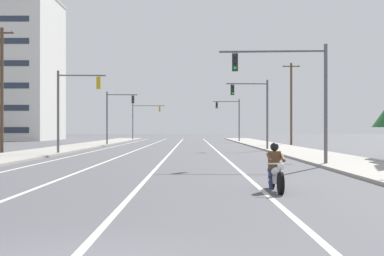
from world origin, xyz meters
name	(u,v)px	position (x,y,z in m)	size (l,w,h in m)	color
lane_stripe_center	(174,148)	(-0.07, 45.00, 0.00)	(0.16, 100.00, 0.01)	beige
lane_stripe_left	(141,148)	(-3.30, 45.00, 0.00)	(0.16, 100.00, 0.01)	beige
lane_stripe_right	(213,148)	(3.78, 45.00, 0.00)	(0.16, 100.00, 0.01)	beige
lane_stripe_far_left	(107,148)	(-6.64, 45.00, 0.00)	(0.16, 100.00, 0.01)	beige
sidewalk_kerb_right	(287,150)	(10.07, 40.00, 0.07)	(4.40, 110.00, 0.14)	#9E998E
sidewalk_kerb_left	(59,150)	(-10.07, 40.00, 0.07)	(4.40, 110.00, 0.14)	#9E998E
motorcycle_with_rider	(275,172)	(4.16, 9.15, 0.59)	(0.70, 2.19, 1.46)	black
traffic_signal_near_right	(294,85)	(6.84, 20.23, 4.14)	(5.49, 0.51, 6.20)	#56565B
traffic_signal_near_left	(71,100)	(-7.29, 32.54, 4.01)	(3.60, 0.44, 6.20)	#56565B
traffic_signal_mid_right	(255,105)	(7.24, 39.81, 4.02)	(3.72, 0.55, 6.20)	#56565B
traffic_signal_mid_left	(115,111)	(-7.21, 54.70, 4.01)	(3.59, 0.53, 6.20)	#56565B
traffic_signal_far_right	(231,114)	(7.37, 69.92, 4.04)	(3.91, 0.42, 6.20)	#56565B
traffic_signal_far_left	(142,116)	(-6.88, 83.91, 4.13)	(5.48, 0.42, 6.20)	#56565B
utility_pole_left_near	(1,88)	(-13.03, 34.16, 5.03)	(1.80, 0.26, 9.70)	#4C3828
utility_pole_right_far	(291,102)	(13.37, 56.04, 5.04)	(2.03, 0.26, 9.69)	brown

